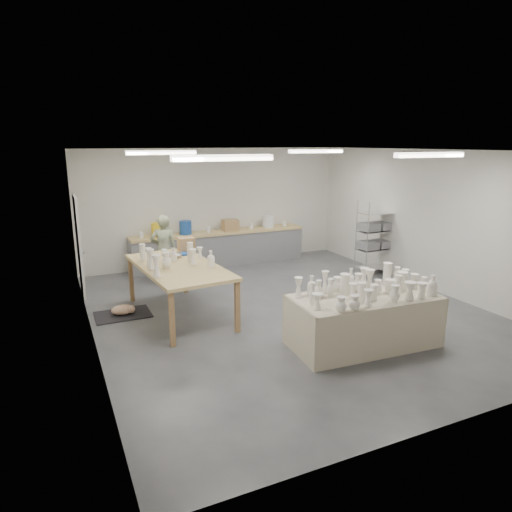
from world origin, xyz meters
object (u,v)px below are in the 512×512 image
potter (164,250)px  red_stool (162,268)px  drying_table (364,318)px  work_table (178,265)px

potter → red_stool: (0.00, 0.27, -0.49)m
drying_table → work_table: bearing=135.5°
work_table → red_stool: work_table is taller
work_table → red_stool: (0.20, 2.22, -0.65)m
drying_table → potter: potter is taller
work_table → red_stool: size_ratio=6.90×
drying_table → potter: size_ratio=1.49×
work_table → red_stool: bearing=80.0°
drying_table → work_table: (-2.29, 2.55, 0.50)m
drying_table → work_table: work_table is taller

